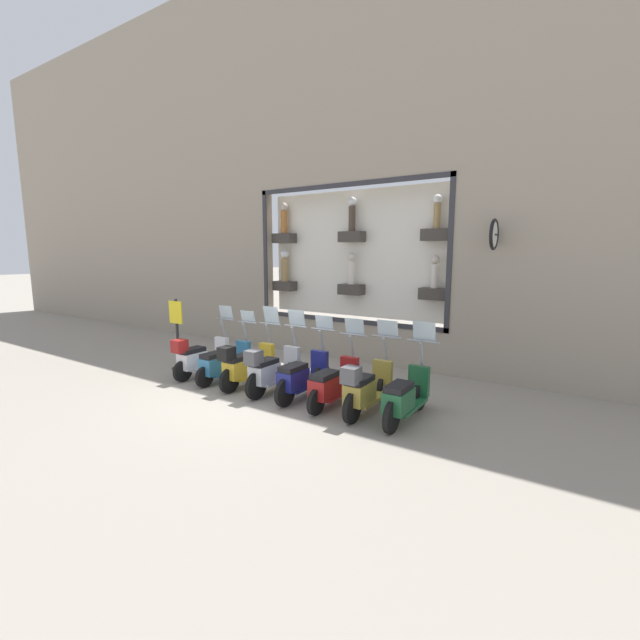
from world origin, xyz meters
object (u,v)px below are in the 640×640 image
at_px(scooter_olive_1, 366,388).
at_px(shop_sign_post, 177,331).
at_px(scooter_green_0, 405,397).
at_px(scooter_navy_3, 302,377).
at_px(scooter_red_2, 333,384).
at_px(scooter_teal_6, 224,363).
at_px(scooter_silver_4, 272,370).
at_px(scooter_yellow_5, 246,365).
at_px(scooter_white_7, 200,357).

height_order(scooter_olive_1, shop_sign_post, shop_sign_post).
bearing_deg(scooter_green_0, scooter_navy_3, 90.04).
xyz_separation_m(scooter_red_2, scooter_teal_6, (-0.00, 2.89, -0.01)).
distance_m(scooter_olive_1, scooter_silver_4, 2.17).
bearing_deg(scooter_olive_1, scooter_green_0, -85.31).
bearing_deg(scooter_olive_1, scooter_teal_6, 89.23).
bearing_deg(scooter_yellow_5, scooter_white_7, 90.30).
relative_size(scooter_silver_4, shop_sign_post, 1.03).
relative_size(scooter_red_2, scooter_yellow_5, 1.00).
distance_m(scooter_silver_4, scooter_yellow_5, 0.72).
bearing_deg(scooter_navy_3, scooter_olive_1, -92.28).
relative_size(scooter_green_0, scooter_silver_4, 1.00).
height_order(scooter_silver_4, scooter_yellow_5, scooter_yellow_5).
bearing_deg(shop_sign_post, scooter_green_0, -90.87).
bearing_deg(scooter_silver_4, scooter_olive_1, -90.05).
bearing_deg(scooter_navy_3, scooter_teal_6, 90.23).
distance_m(scooter_green_0, scooter_white_7, 5.05).
relative_size(scooter_teal_6, scooter_white_7, 1.00).
xyz_separation_m(scooter_teal_6, scooter_white_7, (-0.06, 0.72, 0.05)).
bearing_deg(scooter_green_0, scooter_teal_6, 90.14).
relative_size(scooter_olive_1, scooter_silver_4, 1.00).
bearing_deg(scooter_navy_3, scooter_yellow_5, 92.38).
xyz_separation_m(scooter_silver_4, scooter_teal_6, (0.05, 1.44, -0.07)).
bearing_deg(shop_sign_post, scooter_red_2, -91.23).
xyz_separation_m(scooter_olive_1, scooter_yellow_5, (-0.00, 2.89, -0.01)).
distance_m(scooter_red_2, shop_sign_post, 4.61).
bearing_deg(scooter_silver_4, scooter_green_0, -88.86).
height_order(scooter_green_0, scooter_yellow_5, scooter_yellow_5).
relative_size(scooter_navy_3, scooter_yellow_5, 1.00).
bearing_deg(scooter_red_2, scooter_yellow_5, 91.44).
distance_m(scooter_silver_4, shop_sign_post, 3.18).
bearing_deg(scooter_navy_3, scooter_white_7, 91.34).
relative_size(scooter_green_0, scooter_yellow_5, 1.00).
xyz_separation_m(scooter_olive_1, shop_sign_post, (0.15, 5.30, 0.46)).
relative_size(scooter_green_0, shop_sign_post, 1.03).
xyz_separation_m(scooter_green_0, scooter_olive_1, (-0.06, 0.72, 0.04)).
height_order(scooter_yellow_5, scooter_teal_6, scooter_yellow_5).
bearing_deg(scooter_white_7, scooter_red_2, -89.02).
bearing_deg(scooter_white_7, scooter_navy_3, -88.66).
xyz_separation_m(scooter_red_2, scooter_yellow_5, (-0.05, 2.17, 0.06)).
xyz_separation_m(scooter_teal_6, shop_sign_post, (0.10, 1.70, 0.54)).
distance_m(scooter_yellow_5, scooter_teal_6, 0.73).
bearing_deg(scooter_yellow_5, shop_sign_post, 86.39).
distance_m(scooter_green_0, scooter_red_2, 1.44).
height_order(scooter_navy_3, scooter_teal_6, scooter_navy_3).
height_order(scooter_olive_1, scooter_red_2, scooter_olive_1).
bearing_deg(scooter_navy_3, scooter_silver_4, 94.41).
bearing_deg(scooter_yellow_5, scooter_silver_4, -89.66).
bearing_deg(scooter_teal_6, scooter_silver_4, -91.86).
height_order(scooter_green_0, scooter_white_7, scooter_green_0).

